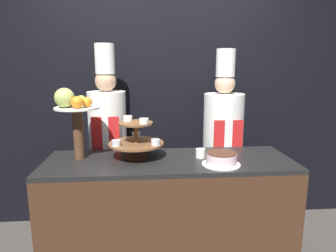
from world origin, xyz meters
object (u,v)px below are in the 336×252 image
tiered_stand (136,139)px  chef_left (108,136)px  cake_round (221,159)px  cup_white (200,153)px  chef_center_left (223,138)px  fruit_pedestal (74,110)px

tiered_stand → chef_left: 0.52m
tiered_stand → cake_round: size_ratio=1.53×
cup_white → chef_center_left: 0.57m
tiered_stand → cake_round: tiered_stand is taller
cake_round → cup_white: (-0.12, 0.19, -0.01)m
cake_round → chef_left: size_ratio=0.15×
fruit_pedestal → cake_round: (1.11, -0.23, -0.35)m
cup_white → chef_left: bearing=148.7°
tiered_stand → chef_center_left: bearing=27.9°
cup_white → cake_round: bearing=-56.8°
cake_round → chef_center_left: 0.69m
fruit_pedestal → chef_center_left: chef_center_left is taller
chef_left → cake_round: bearing=-36.2°
cake_round → chef_left: bearing=143.8°
tiered_stand → chef_left: chef_left is taller
fruit_pedestal → cake_round: 1.19m
chef_left → chef_center_left: (1.10, -0.00, -0.04)m
fruit_pedestal → tiered_stand: bearing=-0.9°
cake_round → chef_left: (-0.91, 0.66, 0.03)m
cake_round → fruit_pedestal: bearing=168.0°
fruit_pedestal → chef_left: bearing=65.0°
cup_white → fruit_pedestal: bearing=177.1°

